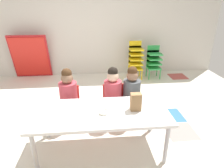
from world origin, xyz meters
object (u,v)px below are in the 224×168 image
Objects in this scene: seated_child_middle_seat at (113,91)px; paper_plate_center_table at (85,110)px; seated_child_far_right at (132,90)px; paper_bag_brown at (136,102)px; donut_powdered_on_plate at (103,113)px; donut_powdered_loose at (105,111)px; paper_plate_near_edge at (103,114)px; kid_chair_green_stack at (154,60)px; craft_table at (101,115)px; folded_activity_table at (31,57)px; kid_chair_yellow_stack at (136,58)px; seated_child_near_camera at (68,92)px.

paper_plate_center_table is (-0.40, -0.55, 0.01)m from seated_child_middle_seat.
seated_child_far_right is 0.61m from paper_bag_brown.
donut_powdered_on_plate reaches higher than donut_powdered_loose.
donut_powdered_on_plate reaches higher than paper_plate_near_edge.
seated_child_far_right is at bearing 55.01° from donut_powdered_on_plate.
kid_chair_green_stack is at bearing 57.61° from seated_child_middle_seat.
donut_powdered_loose reaches higher than paper_plate_center_table.
paper_plate_center_table is at bearing -123.21° from kid_chair_green_stack.
craft_table is 0.11m from donut_powdered_on_plate.
folded_activity_table reaches higher than seated_child_middle_seat.
seated_child_far_right reaches higher than paper_plate_near_edge.
donut_powdered_on_plate is (1.65, -2.86, 0.05)m from folded_activity_table.
craft_table is 0.09m from paper_plate_near_edge.
kid_chair_yellow_stack reaches higher than paper_plate_center_table.
kid_chair_green_stack is at bearing 61.64° from donut_powdered_on_plate.
paper_plate_near_edge is 1.00× the size of paper_plate_center_table.
seated_child_far_right is at bearing 0.00° from seated_child_near_camera.
craft_table is 0.21m from paper_plate_center_table.
folded_activity_table reaches higher than seated_child_near_camera.
craft_table is at bearing -119.51° from kid_chair_green_stack.
seated_child_far_right is at bearing 83.54° from paper_bag_brown.
folded_activity_table is 3.30m from donut_powdered_on_plate.
paper_bag_brown reaches higher than donut_powdered_loose.
seated_child_near_camera reaches higher than paper_plate_center_table.
donut_powdered_loose is (-0.91, -2.54, 0.06)m from kid_chair_yellow_stack.
seated_child_middle_seat is at bearing 74.93° from paper_plate_near_edge.
kid_chair_yellow_stack is (1.41, 1.92, -0.04)m from seated_child_near_camera.
seated_child_middle_seat is at bearing 180.00° from seated_child_far_right.
paper_bag_brown is 0.42m from paper_plate_near_edge.
paper_plate_near_edge reaches higher than craft_table.
craft_table is 7.51× the size of paper_bag_brown.
seated_child_near_camera is 1.15× the size of kid_chair_green_stack.
seated_child_near_camera is 5.10× the size of paper_plate_center_table.
paper_plate_near_edge and paper_plate_center_table have the same top height.
kid_chair_yellow_stack is at bearing 64.98° from paper_plate_center_table.
craft_table is 1.80× the size of seated_child_near_camera.
donut_powdered_loose is (-1.37, -2.54, 0.12)m from kid_chair_green_stack.
donut_powdered_loose is at bearing -50.95° from seated_child_near_camera.
kid_chair_green_stack reaches higher than donut_powdered_on_plate.
seated_child_near_camera is 0.66m from seated_child_middle_seat.
craft_table is 0.75m from seated_child_near_camera.
paper_bag_brown is at bearing 3.90° from donut_powdered_loose.
paper_bag_brown is (0.88, -0.60, 0.12)m from seated_child_near_camera.
seated_child_near_camera is 1.00× the size of seated_child_far_right.
donut_powdered_on_plate is (0.22, -0.12, 0.02)m from paper_plate_center_table.
paper_bag_brown is at bearing 10.28° from donut_powdered_on_plate.
donut_powdered_on_plate is (-0.40, -0.07, -0.09)m from paper_bag_brown.
paper_plate_near_edge is (-0.93, -2.59, 0.05)m from kid_chair_yellow_stack.
donut_powdered_loose is at bearing -109.64° from kid_chair_yellow_stack.
kid_chair_yellow_stack is at bearing 53.63° from seated_child_near_camera.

